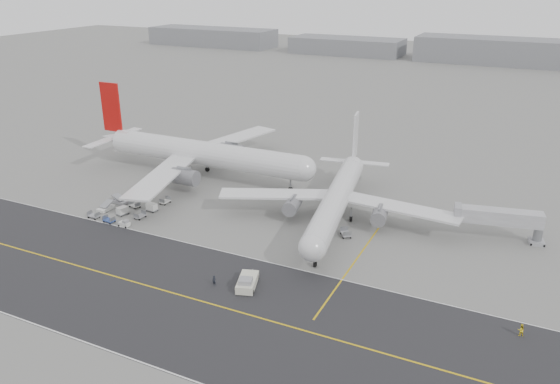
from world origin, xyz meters
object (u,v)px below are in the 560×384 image
at_px(airliner_a, 200,153).
at_px(ground_crew_a, 214,281).
at_px(jet_bridge, 500,218).
at_px(airliner_b, 337,198).
at_px(ground_crew_b, 521,330).
at_px(pushback_tug, 247,282).

distance_m(airliner_a, ground_crew_a, 53.56).
distance_m(jet_bridge, ground_crew_a, 55.92).
xyz_separation_m(airliner_a, airliner_b, (40.42, -10.08, -1.15)).
xyz_separation_m(jet_bridge, ground_crew_b, (6.07, -30.73, -3.55)).
bearing_deg(airliner_b, pushback_tug, -107.15).
bearing_deg(ground_crew_a, jet_bridge, 48.95).
relative_size(airliner_b, ground_crew_a, 27.42).
bearing_deg(ground_crew_b, ground_crew_a, -12.15).
height_order(airliner_a, ground_crew_a, airliner_a).
bearing_deg(jet_bridge, ground_crew_b, -90.25).
height_order(ground_crew_a, ground_crew_b, ground_crew_b).
xyz_separation_m(pushback_tug, ground_crew_b, (41.60, 5.49, 0.04)).
distance_m(pushback_tug, ground_crew_a, 5.52).
distance_m(pushback_tug, ground_crew_b, 41.96).
height_order(pushback_tug, ground_crew_b, pushback_tug).
xyz_separation_m(airliner_b, pushback_tug, (-4.25, -31.27, -4.19)).
bearing_deg(airliner_a, ground_crew_b, -115.25).
height_order(jet_bridge, ground_crew_a, jet_bridge).
relative_size(airliner_b, ground_crew_b, 26.46).
bearing_deg(ground_crew_a, airliner_b, 79.97).
bearing_deg(airliner_a, jet_bridge, -94.59).
bearing_deg(ground_crew_a, pushback_tug, 26.75).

